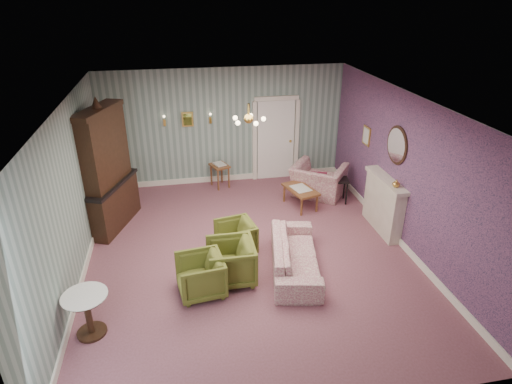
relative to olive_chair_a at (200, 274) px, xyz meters
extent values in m
plane|color=#804A58|center=(0.99, 0.98, -0.38)|extent=(7.00, 7.00, 0.00)
plane|color=white|center=(0.99, 0.98, 2.52)|extent=(7.00, 7.00, 0.00)
plane|color=slate|center=(0.99, 4.48, 1.07)|extent=(6.00, 0.00, 6.00)
plane|color=slate|center=(0.99, -2.52, 1.07)|extent=(6.00, 0.00, 6.00)
plane|color=slate|center=(-2.01, 0.98, 1.07)|extent=(0.00, 7.00, 7.00)
plane|color=slate|center=(3.99, 0.98, 1.07)|extent=(0.00, 7.00, 7.00)
plane|color=#A4527E|center=(3.98, 0.98, 1.07)|extent=(0.00, 7.00, 7.00)
imported|color=brown|center=(0.00, 0.00, 0.00)|extent=(0.77, 0.81, 0.75)
imported|color=brown|center=(0.54, 0.25, 0.03)|extent=(0.75, 0.80, 0.81)
imported|color=brown|center=(0.74, 1.12, -0.03)|extent=(0.75, 0.78, 0.69)
imported|color=#913A55|center=(1.70, 0.35, 0.02)|extent=(0.97, 2.10, 0.79)
imported|color=#913A55|center=(3.07, 3.19, 0.14)|extent=(1.41, 1.33, 1.04)
imported|color=gold|center=(3.83, 0.98, 0.86)|extent=(0.15, 0.15, 0.15)
cube|color=maroon|center=(3.02, 3.04, 0.10)|extent=(0.41, 0.28, 0.39)
camera|label=1|loc=(-0.19, -5.83, 4.26)|focal=30.28mm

